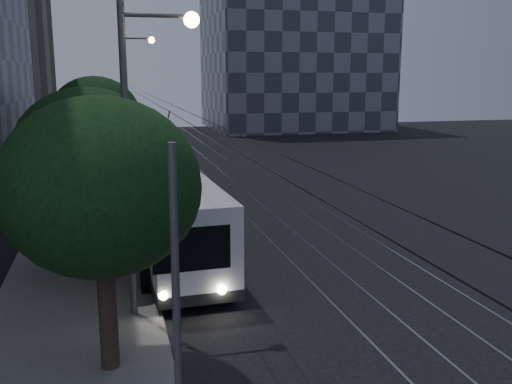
{
  "coord_description": "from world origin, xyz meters",
  "views": [
    {
      "loc": [
        -6.26,
        -19.13,
        7.05
      ],
      "look_at": [
        -0.16,
        4.49,
        2.03
      ],
      "focal_mm": 40.0,
      "sensor_mm": 36.0,
      "label": 1
    }
  ],
  "objects_px": {
    "car_white_b": "(139,165)",
    "car_white_d": "(152,150)",
    "car_white_c": "(137,159)",
    "trolleybus": "(169,212)",
    "pickup_silver": "(183,200)",
    "streetlamp_near": "(141,133)",
    "car_white_a": "(149,179)",
    "streetlamp_far": "(129,91)"
  },
  "relations": [
    {
      "from": "trolleybus",
      "to": "car_white_d",
      "type": "xyz_separation_m",
      "value": [
        1.38,
        27.14,
        -0.96
      ]
    },
    {
      "from": "streetlamp_near",
      "to": "car_white_c",
      "type": "bearing_deg",
      "value": 87.71
    },
    {
      "from": "car_white_c",
      "to": "streetlamp_near",
      "type": "distance_m",
      "value": 27.89
    },
    {
      "from": "car_white_a",
      "to": "streetlamp_far",
      "type": "relative_size",
      "value": 0.42
    },
    {
      "from": "car_white_b",
      "to": "streetlamp_far",
      "type": "height_order",
      "value": "streetlamp_far"
    },
    {
      "from": "car_white_c",
      "to": "car_white_d",
      "type": "height_order",
      "value": "car_white_c"
    },
    {
      "from": "pickup_silver",
      "to": "streetlamp_far",
      "type": "bearing_deg",
      "value": 106.89
    },
    {
      "from": "car_white_d",
      "to": "streetlamp_far",
      "type": "xyz_separation_m",
      "value": [
        -2.06,
        -8.53,
        5.18
      ]
    },
    {
      "from": "car_white_c",
      "to": "car_white_d",
      "type": "distance_m",
      "value": 5.83
    },
    {
      "from": "pickup_silver",
      "to": "car_white_a",
      "type": "bearing_deg",
      "value": 107.17
    },
    {
      "from": "pickup_silver",
      "to": "car_white_a",
      "type": "distance_m",
      "value": 7.39
    },
    {
      "from": "pickup_silver",
      "to": "streetlamp_near",
      "type": "distance_m",
      "value": 13.17
    },
    {
      "from": "car_white_d",
      "to": "streetlamp_near",
      "type": "bearing_deg",
      "value": -75.09
    },
    {
      "from": "pickup_silver",
      "to": "car_white_d",
      "type": "xyz_separation_m",
      "value": [
        0.09,
        21.02,
        -0.08
      ]
    },
    {
      "from": "trolleybus",
      "to": "car_white_a",
      "type": "distance_m",
      "value": 13.46
    },
    {
      "from": "pickup_silver",
      "to": "car_white_d",
      "type": "bearing_deg",
      "value": 97.67
    },
    {
      "from": "trolleybus",
      "to": "streetlamp_near",
      "type": "relative_size",
      "value": 1.41
    },
    {
      "from": "car_white_b",
      "to": "car_white_c",
      "type": "xyz_separation_m",
      "value": [
        -0.01,
        2.59,
        0.03
      ]
    },
    {
      "from": "car_white_a",
      "to": "pickup_silver",
      "type": "bearing_deg",
      "value": -72.23
    },
    {
      "from": "trolleybus",
      "to": "pickup_silver",
      "type": "xyz_separation_m",
      "value": [
        1.28,
        6.13,
        -0.88
      ]
    },
    {
      "from": "car_white_c",
      "to": "car_white_d",
      "type": "relative_size",
      "value": 1.05
    },
    {
      "from": "pickup_silver",
      "to": "car_white_c",
      "type": "bearing_deg",
      "value": 103.42
    },
    {
      "from": "car_white_b",
      "to": "car_white_c",
      "type": "bearing_deg",
      "value": 92.12
    },
    {
      "from": "trolleybus",
      "to": "car_white_a",
      "type": "relative_size",
      "value": 3.03
    },
    {
      "from": "car_white_c",
      "to": "car_white_a",
      "type": "bearing_deg",
      "value": -69.47
    },
    {
      "from": "car_white_a",
      "to": "streetlamp_near",
      "type": "distance_m",
      "value": 19.98
    },
    {
      "from": "car_white_b",
      "to": "streetlamp_far",
      "type": "distance_m",
      "value": 5.24
    },
    {
      "from": "car_white_a",
      "to": "streetlamp_near",
      "type": "xyz_separation_m",
      "value": [
        -1.39,
        -19.36,
        4.75
      ]
    },
    {
      "from": "trolleybus",
      "to": "pickup_silver",
      "type": "relative_size",
      "value": 2.05
    },
    {
      "from": "car_white_d",
      "to": "streetlamp_far",
      "type": "relative_size",
      "value": 0.46
    },
    {
      "from": "car_white_a",
      "to": "car_white_d",
      "type": "height_order",
      "value": "car_white_d"
    },
    {
      "from": "car_white_a",
      "to": "streetlamp_far",
      "type": "xyz_separation_m",
      "value": [
        -0.78,
        5.19,
        5.25
      ]
    },
    {
      "from": "car_white_d",
      "to": "streetlamp_near",
      "type": "relative_size",
      "value": 0.51
    },
    {
      "from": "trolleybus",
      "to": "streetlamp_far",
      "type": "bearing_deg",
      "value": 89.56
    },
    {
      "from": "trolleybus",
      "to": "car_white_a",
      "type": "xyz_separation_m",
      "value": [
        0.09,
        13.42,
        -1.03
      ]
    },
    {
      "from": "car_white_b",
      "to": "car_white_d",
      "type": "relative_size",
      "value": 1.14
    },
    {
      "from": "streetlamp_near",
      "to": "car_white_b",
      "type": "bearing_deg",
      "value": 87.45
    },
    {
      "from": "streetlamp_far",
      "to": "streetlamp_near",
      "type": "bearing_deg",
      "value": -91.43
    },
    {
      "from": "car_white_a",
      "to": "streetlamp_far",
      "type": "distance_m",
      "value": 7.42
    },
    {
      "from": "car_white_d",
      "to": "trolleybus",
      "type": "bearing_deg",
      "value": -73.37
    },
    {
      "from": "car_white_a",
      "to": "car_white_c",
      "type": "bearing_deg",
      "value": 100.59
    },
    {
      "from": "trolleybus",
      "to": "car_white_d",
      "type": "height_order",
      "value": "trolleybus"
    }
  ]
}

